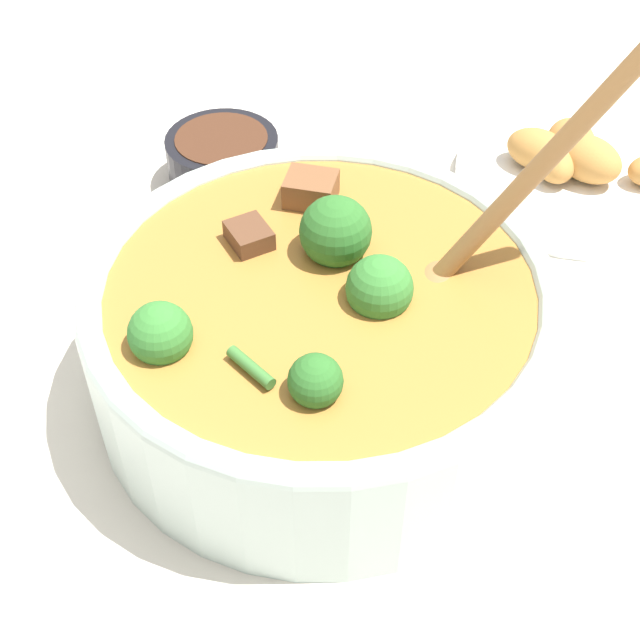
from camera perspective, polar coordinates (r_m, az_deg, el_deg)
ground_plane at (r=0.58m, az=-0.00°, el=-4.21°), size 4.00×4.00×0.00m
stew_bowl at (r=0.54m, az=0.02°, el=-0.40°), size 0.28×0.31×0.24m
condiment_bowl at (r=0.74m, az=-6.23°, el=10.28°), size 0.09×0.09×0.04m
food_plate at (r=0.76m, az=15.98°, el=9.32°), size 0.19×0.19×0.05m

